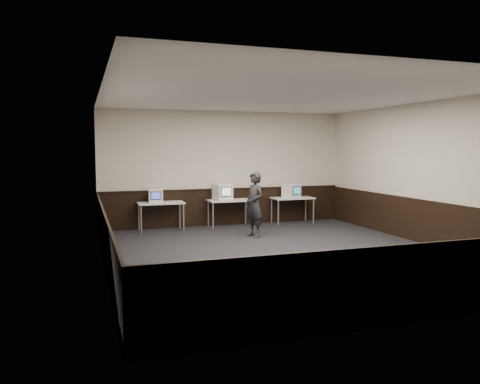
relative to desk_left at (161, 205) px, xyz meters
name	(u,v)px	position (x,y,z in m)	size (l,w,h in m)	color
floor	(283,254)	(1.90, -3.60, -0.68)	(8.00, 8.00, 0.00)	black
ceiling	(284,96)	(1.90, -3.60, 2.52)	(8.00, 8.00, 0.00)	white
back_wall	(225,168)	(1.90, 0.40, 0.92)	(7.00, 7.00, 0.00)	beige
front_wall	(419,195)	(1.90, -7.60, 0.92)	(7.00, 7.00, 0.00)	beige
left_wall	(102,180)	(-1.60, -3.60, 0.92)	(8.00, 8.00, 0.00)	beige
right_wall	(426,173)	(5.40, -3.60, 0.92)	(8.00, 8.00, 0.00)	beige
wainscot_back	(226,207)	(1.90, 0.38, -0.18)	(6.98, 0.04, 1.00)	black
wainscot_front	(414,283)	(1.90, -7.58, -0.18)	(6.98, 0.04, 1.00)	black
wainscot_left	(105,241)	(-1.58, -3.60, -0.18)	(0.04, 7.98, 1.00)	black
wainscot_right	(423,222)	(5.38, -3.60, -0.18)	(0.04, 7.98, 1.00)	black
wainscot_rail	(226,189)	(1.90, 0.36, 0.34)	(6.98, 0.06, 0.04)	black
desk_left	(161,205)	(0.00, 0.00, 0.00)	(1.20, 0.60, 0.75)	silver
desk_center	(230,202)	(1.90, 0.00, 0.00)	(1.20, 0.60, 0.75)	silver
desk_right	(293,200)	(3.80, 0.00, 0.00)	(1.20, 0.60, 0.75)	silver
emac_left	(156,196)	(-0.14, -0.03, 0.25)	(0.39, 0.42, 0.36)	white
emac_center	(223,192)	(1.70, 0.03, 0.29)	(0.52, 0.54, 0.44)	white
emac_right	(291,191)	(3.75, -0.03, 0.27)	(0.52, 0.53, 0.40)	white
person	(254,204)	(2.03, -1.61, 0.12)	(0.58, 0.38, 1.59)	black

